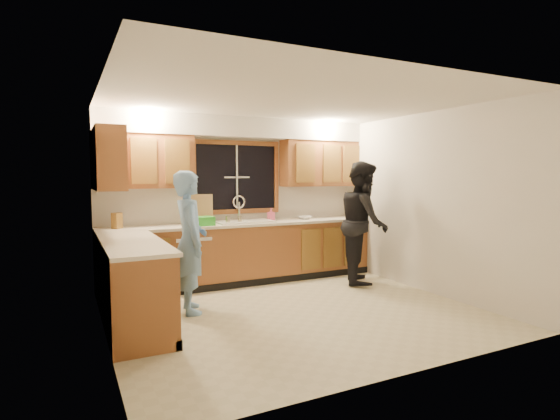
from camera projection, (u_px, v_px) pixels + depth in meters
The scene contains 26 objects.
floor at pixel (293, 311), 5.26m from camera, with size 4.20×4.20×0.00m, color beige.
ceiling at pixel (294, 100), 5.06m from camera, with size 4.20×4.20×0.00m, color silver.
wall_back at pixel (237, 200), 6.85m from camera, with size 4.20×4.20×0.00m, color beige.
wall_left at pixel (103, 215), 4.23m from camera, with size 3.80×3.80×0.00m, color beige.
wall_right at pixel (426, 203), 6.09m from camera, with size 3.80×3.80×0.00m, color beige.
base_cabinets_back at pixel (244, 254), 6.65m from camera, with size 4.20×0.60×0.88m, color brown.
base_cabinets_left at pixel (132, 285), 4.74m from camera, with size 0.60×1.90×0.88m, color brown.
countertop_back at pixel (244, 224), 6.60m from camera, with size 4.20×0.63×0.04m, color beige.
countertop_left at pixel (133, 243), 4.71m from camera, with size 0.63×1.90×0.04m, color beige.
upper_cabinets_left at pixel (144, 161), 6.03m from camera, with size 1.35×0.33×0.75m, color brown.
upper_cabinets_right at pixel (320, 164), 7.29m from camera, with size 1.35×0.33×0.75m, color brown.
upper_cabinets_return at pixel (108, 159), 5.26m from camera, with size 0.33×0.90×0.75m, color brown.
soffit at pixel (240, 128), 6.61m from camera, with size 4.20×0.35×0.30m, color silver.
window_frame at pixel (237, 177), 6.82m from camera, with size 1.44×0.03×1.14m.
sink at pixel (244, 226), 6.62m from camera, with size 0.86×0.52×0.57m.
dishwasher at pixel (189, 260), 6.27m from camera, with size 0.60×0.56×0.82m, color silver.
stove at pixel (141, 297), 4.23m from camera, with size 0.58×0.75×0.90m, color silver.
man at pixel (190, 242), 5.17m from camera, with size 0.61×0.40×1.68m, color #6F9BD1.
woman at pixel (363, 222), 6.62m from camera, with size 0.89×0.70×1.84m, color black.
knife_block at pixel (117, 221), 5.83m from camera, with size 0.12×0.10×0.21m, color olive.
cutting_board at pixel (202, 209), 6.46m from camera, with size 0.33×0.02×0.43m, color tan.
dish_crate at pixel (204, 221), 6.21m from camera, with size 0.27×0.25×0.12m, color green.
soap_bottle at pixel (271, 214), 6.87m from camera, with size 0.09×0.09×0.20m, color #D35071.
bowl at pixel (305, 218), 7.08m from camera, with size 0.22×0.22×0.05m, color silver.
can_left at pixel (228, 220), 6.36m from camera, with size 0.07×0.07×0.12m, color #B7AD8D.
can_right at pixel (240, 220), 6.47m from camera, with size 0.06×0.06×0.11m, color #B7AD8D.
Camera 1 is at (-2.43, -4.54, 1.63)m, focal length 28.00 mm.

